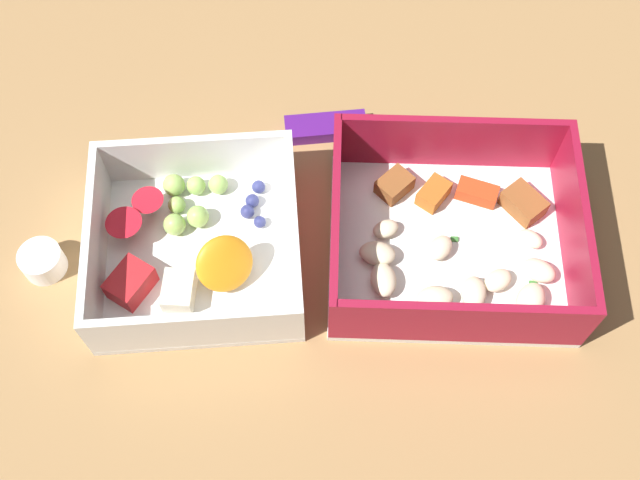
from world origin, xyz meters
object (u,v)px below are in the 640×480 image
at_px(pasta_container, 449,237).
at_px(fruit_bowl, 187,244).
at_px(paper_cup_liner, 38,261).
at_px(candy_bar, 322,127).

xyz_separation_m(pasta_container, fruit_bowl, (-0.20, -0.01, -0.00)).
height_order(pasta_container, paper_cup_liner, pasta_container).
relative_size(pasta_container, paper_cup_liner, 5.67).
bearing_deg(pasta_container, paper_cup_liner, -175.23).
distance_m(fruit_bowl, candy_bar, 0.16).
bearing_deg(fruit_bowl, pasta_container, 3.79).
bearing_deg(fruit_bowl, paper_cup_liner, -172.22).
height_order(pasta_container, fruit_bowl, pasta_container).
bearing_deg(pasta_container, candy_bar, 132.43).
relative_size(pasta_container, candy_bar, 2.71).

